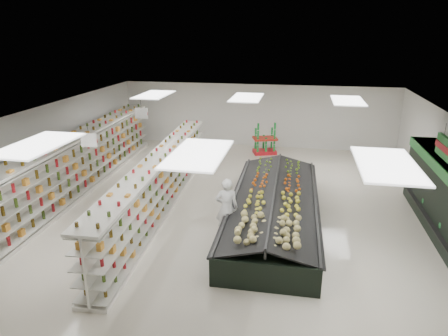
% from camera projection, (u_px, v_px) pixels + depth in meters
% --- Properties ---
extents(floor, '(16.00, 16.00, 0.00)m').
position_uv_depth(floor, '(229.00, 208.00, 13.67)').
color(floor, beige).
rests_on(floor, ground).
extents(ceiling, '(14.00, 16.00, 0.02)m').
position_uv_depth(ceiling, '(230.00, 116.00, 12.62)').
color(ceiling, white).
rests_on(ceiling, wall_back).
extents(wall_back, '(14.00, 0.02, 3.20)m').
position_uv_depth(wall_back, '(257.00, 116.00, 20.57)').
color(wall_back, silver).
rests_on(wall_back, floor).
extents(wall_left, '(0.02, 16.00, 3.20)m').
position_uv_depth(wall_left, '(39.00, 152.00, 14.39)').
color(wall_left, silver).
rests_on(wall_left, floor).
extents(aisle_sign_near, '(0.52, 0.06, 0.75)m').
position_uv_depth(aisle_sign_near, '(89.00, 140.00, 11.59)').
color(aisle_sign_near, white).
rests_on(aisle_sign_near, ceiling).
extents(aisle_sign_far, '(0.52, 0.06, 0.75)m').
position_uv_depth(aisle_sign_far, '(141.00, 113.00, 15.30)').
color(aisle_sign_far, white).
rests_on(aisle_sign_far, ceiling).
extents(gondola_left, '(1.36, 12.35, 2.14)m').
position_uv_depth(gondola_left, '(80.00, 164.00, 15.05)').
color(gondola_left, white).
rests_on(gondola_left, floor).
extents(gondola_center, '(1.33, 10.83, 1.87)m').
position_uv_depth(gondola_center, '(160.00, 185.00, 13.39)').
color(gondola_center, white).
rests_on(gondola_center, floor).
extents(produce_island, '(2.82, 7.57, 1.13)m').
position_uv_depth(produce_island, '(274.00, 206.00, 12.61)').
color(produce_island, black).
rests_on(produce_island, floor).
extents(soda_endcap, '(1.31, 1.08, 1.45)m').
position_uv_depth(soda_endcap, '(265.00, 140.00, 19.51)').
color(soda_endcap, red).
rests_on(soda_endcap, floor).
extents(shopper_main, '(0.73, 0.56, 1.82)m').
position_uv_depth(shopper_main, '(227.00, 208.00, 11.53)').
color(shopper_main, white).
rests_on(shopper_main, floor).
extents(shopper_background, '(0.67, 0.91, 1.70)m').
position_uv_depth(shopper_background, '(188.00, 143.00, 18.43)').
color(shopper_background, '#98775D').
rests_on(shopper_background, floor).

